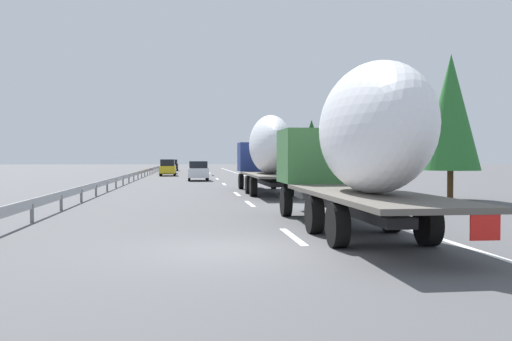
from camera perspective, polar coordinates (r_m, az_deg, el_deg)
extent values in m
plane|color=#4C4C4F|center=(52.36, -5.89, -0.98)|extent=(260.00, 260.00, 0.00)
cube|color=white|center=(14.71, 3.82, -6.82)|extent=(3.20, 0.20, 0.01)
cube|color=white|center=(25.01, -0.65, -3.46)|extent=(3.20, 0.20, 0.01)
cube|color=white|center=(31.76, -1.98, -2.44)|extent=(3.20, 0.20, 0.01)
cube|color=white|center=(43.66, -3.32, -1.42)|extent=(3.20, 0.20, 0.01)
cube|color=white|center=(54.76, -4.04, -0.87)|extent=(3.20, 0.20, 0.01)
cube|color=white|center=(64.49, -4.47, -0.54)|extent=(3.20, 0.20, 0.01)
cube|color=white|center=(64.61, -4.48, -0.54)|extent=(3.20, 0.20, 0.01)
cube|color=white|center=(75.58, -4.83, -0.27)|extent=(3.20, 0.20, 0.01)
cube|color=white|center=(57.70, -0.50, -0.75)|extent=(110.00, 0.20, 0.01)
cube|color=navy|center=(36.89, 0.14, 1.41)|extent=(2.40, 2.50, 1.90)
cube|color=black|center=(37.98, -0.07, 2.17)|extent=(0.08, 2.12, 0.80)
cube|color=#262628|center=(33.96, 0.75, -1.07)|extent=(10.97, 0.70, 0.24)
cube|color=#59544C|center=(30.99, 1.48, -0.43)|extent=(9.52, 2.50, 0.12)
ellipsoid|color=white|center=(31.25, 1.41, 2.71)|extent=(7.38, 2.20, 3.29)
cube|color=red|center=(26.46, 4.45, -1.26)|extent=(0.04, 0.56, 0.56)
cylinder|color=black|center=(36.80, -1.56, -1.12)|extent=(1.04, 0.30, 1.04)
cylinder|color=black|center=(37.07, 1.82, -1.11)|extent=(1.04, 0.30, 1.04)
cylinder|color=black|center=(32.07, -0.78, -1.48)|extent=(1.04, 0.35, 1.04)
cylinder|color=black|center=(32.38, 3.10, -1.46)|extent=(1.04, 0.35, 1.04)
cylinder|color=black|center=(29.69, -0.28, -1.71)|extent=(1.04, 0.35, 1.04)
cylinder|color=black|center=(30.02, 3.89, -1.68)|extent=(1.04, 0.35, 1.04)
cube|color=#387038|center=(19.81, 6.27, 1.50)|extent=(2.40, 2.50, 1.90)
cube|color=black|center=(20.89, 5.59, 2.86)|extent=(0.08, 2.12, 0.80)
cube|color=#262628|center=(17.11, 8.43, -3.44)|extent=(10.47, 0.70, 0.24)
cube|color=#59544C|center=(14.36, 11.43, -2.48)|extent=(8.98, 2.50, 0.12)
ellipsoid|color=white|center=(14.08, 11.83, 4.29)|extent=(6.25, 2.20, 3.25)
cube|color=red|center=(10.58, 22.66, -5.21)|extent=(0.04, 0.56, 0.56)
cylinder|color=black|center=(19.65, 3.13, -3.25)|extent=(1.04, 0.30, 1.04)
cylinder|color=black|center=(20.15, 9.31, -3.16)|extent=(1.04, 0.30, 1.04)
cylinder|color=black|center=(15.27, 6.07, -4.57)|extent=(1.04, 0.35, 1.04)
cylinder|color=black|center=(15.91, 13.83, -4.37)|extent=(1.04, 0.35, 1.04)
cylinder|color=black|center=(12.96, 8.46, -5.64)|extent=(1.04, 0.35, 1.04)
cylinder|color=black|center=(13.70, 17.40, -5.30)|extent=(1.04, 0.35, 1.04)
cube|color=black|center=(89.52, -8.65, 0.44)|extent=(4.22, 1.73, 0.84)
cube|color=black|center=(89.19, -8.66, 0.92)|extent=(2.32, 1.52, 0.67)
cylinder|color=black|center=(90.86, -9.11, 0.18)|extent=(0.64, 0.22, 0.64)
cylinder|color=black|center=(90.81, -8.14, 0.19)|extent=(0.64, 0.22, 0.64)
cylinder|color=black|center=(88.25, -9.17, 0.15)|extent=(0.64, 0.22, 0.64)
cylinder|color=black|center=(88.20, -8.18, 0.15)|extent=(0.64, 0.22, 0.64)
cube|color=gold|center=(64.89, -9.13, 0.11)|extent=(4.38, 1.79, 0.84)
cube|color=black|center=(64.55, -9.15, 0.81)|extent=(2.41, 1.58, 0.76)
cylinder|color=black|center=(66.29, -9.77, -0.23)|extent=(0.64, 0.22, 0.64)
cylinder|color=black|center=(66.23, -8.40, -0.23)|extent=(0.64, 0.22, 0.64)
cylinder|color=black|center=(63.58, -9.90, -0.30)|extent=(0.64, 0.22, 0.64)
cylinder|color=black|center=(63.51, -8.46, -0.29)|extent=(0.64, 0.22, 0.64)
cube|color=red|center=(74.22, -9.10, 0.26)|extent=(4.75, 1.88, 0.84)
cube|color=black|center=(73.85, -9.11, 0.86)|extent=(2.61, 1.65, 0.73)
cylinder|color=black|center=(75.73, -9.69, -0.04)|extent=(0.64, 0.22, 0.64)
cylinder|color=black|center=(75.67, -8.42, -0.04)|extent=(0.64, 0.22, 0.64)
cylinder|color=black|center=(72.79, -9.80, -0.10)|extent=(0.64, 0.22, 0.64)
cylinder|color=black|center=(72.73, -8.48, -0.09)|extent=(0.64, 0.22, 0.64)
cube|color=white|center=(50.67, -6.01, -0.21)|extent=(4.13, 1.84, 0.84)
cube|color=black|center=(50.34, -6.01, 0.61)|extent=(2.27, 1.62, 0.63)
cylinder|color=black|center=(51.95, -6.94, -0.64)|extent=(0.64, 0.22, 0.64)
cylinder|color=black|center=(51.98, -5.13, -0.64)|extent=(0.64, 0.22, 0.64)
cylinder|color=black|center=(49.40, -6.94, -0.74)|extent=(0.64, 0.22, 0.64)
cylinder|color=black|center=(49.42, -5.04, -0.74)|extent=(0.64, 0.22, 0.64)
cylinder|color=gray|center=(51.17, 1.67, 0.42)|extent=(0.10, 0.10, 2.57)
cube|color=#2D569E|center=(51.17, 1.67, 2.25)|extent=(0.06, 0.90, 0.70)
cylinder|color=#472D19|center=(89.44, 0.90, 0.42)|extent=(0.27, 0.27, 1.38)
cone|color=#1E5B23|center=(89.45, 0.90, 2.41)|extent=(3.75, 3.75, 4.83)
cylinder|color=#472D19|center=(100.87, 1.14, 0.68)|extent=(0.36, 0.36, 1.93)
cone|color=#194C1E|center=(100.87, 1.14, 2.26)|extent=(3.15, 3.15, 3.63)
cylinder|color=#472D19|center=(29.16, 19.49, -1.42)|extent=(0.30, 0.30, 1.47)
cone|color=#286B2D|center=(29.21, 19.55, 5.72)|extent=(2.91, 2.91, 5.80)
cylinder|color=#472D19|center=(60.98, 5.77, -0.03)|extent=(0.29, 0.29, 1.33)
cone|color=#194C1E|center=(60.98, 5.77, 2.92)|extent=(3.34, 3.34, 4.95)
cube|color=#9EA0A5|center=(55.56, -12.14, -0.25)|extent=(94.00, 0.06, 0.32)
cube|color=slate|center=(19.30, -22.21, -4.09)|extent=(0.10, 0.10, 0.60)
cube|color=slate|center=(23.25, -19.55, -3.16)|extent=(0.10, 0.10, 0.60)
cube|color=slate|center=(27.24, -17.66, -2.50)|extent=(0.10, 0.10, 0.60)
cube|color=slate|center=(31.26, -16.26, -2.01)|extent=(0.10, 0.10, 0.60)
cube|color=slate|center=(35.29, -15.18, -1.63)|extent=(0.10, 0.10, 0.60)
cube|color=slate|center=(39.33, -14.32, -1.33)|extent=(0.10, 0.10, 0.60)
cube|color=slate|center=(43.39, -13.62, -1.08)|extent=(0.10, 0.10, 0.60)
cube|color=slate|center=(47.44, -13.04, -0.88)|extent=(0.10, 0.10, 0.60)
cube|color=slate|center=(51.51, -12.55, -0.70)|extent=(0.10, 0.10, 0.60)
cube|color=slate|center=(55.57, -12.14, -0.56)|extent=(0.10, 0.10, 0.60)
cube|color=slate|center=(59.64, -11.78, -0.43)|extent=(0.10, 0.10, 0.60)
cube|color=slate|center=(63.71, -11.46, -0.32)|extent=(0.10, 0.10, 0.60)
cube|color=slate|center=(67.79, -11.19, -0.22)|extent=(0.10, 0.10, 0.60)
cube|color=slate|center=(71.86, -10.94, -0.13)|extent=(0.10, 0.10, 0.60)
cube|color=slate|center=(75.94, -10.73, -0.06)|extent=(0.10, 0.10, 0.60)
cube|color=slate|center=(80.01, -10.53, 0.01)|extent=(0.10, 0.10, 0.60)
cube|color=slate|center=(84.09, -10.35, 0.08)|extent=(0.10, 0.10, 0.60)
cube|color=slate|center=(88.17, -10.19, 0.13)|extent=(0.10, 0.10, 0.60)
cube|color=slate|center=(92.25, -10.05, 0.18)|extent=(0.10, 0.10, 0.60)
cube|color=slate|center=(96.33, -9.91, 0.23)|extent=(0.10, 0.10, 0.60)
cube|color=slate|center=(100.41, -9.79, 0.28)|extent=(0.10, 0.10, 0.60)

